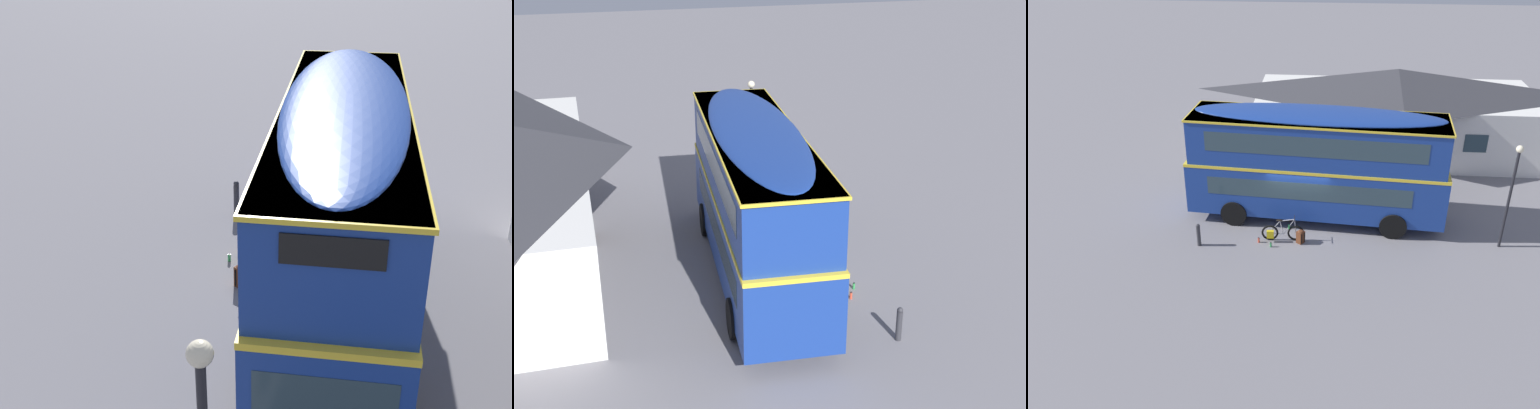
{
  "view_description": "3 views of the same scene",
  "coord_description": "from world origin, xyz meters",
  "views": [
    {
      "loc": [
        13.02,
        -0.22,
        8.09
      ],
      "look_at": [
        -0.97,
        -1.36,
        1.57
      ],
      "focal_mm": 45.43,
      "sensor_mm": 36.0,
      "label": 1
    },
    {
      "loc": [
        -18.62,
        5.38,
        10.64
      ],
      "look_at": [
        0.74,
        0.08,
        2.27
      ],
      "focal_mm": 51.38,
      "sensor_mm": 36.0,
      "label": 2
    },
    {
      "loc": [
        1.24,
        -20.15,
        11.86
      ],
      "look_at": [
        -0.52,
        -0.89,
        1.31
      ],
      "focal_mm": 38.62,
      "sensor_mm": 36.0,
      "label": 3
    }
  ],
  "objects": [
    {
      "name": "backpack_on_ground",
      "position": [
        0.2,
        -1.6,
        0.29
      ],
      "size": [
        0.37,
        0.37,
        0.56
      ],
      "color": "#592D19",
      "rests_on": "ground"
    },
    {
      "name": "kerb_bollard",
      "position": [
        -3.78,
        -2.15,
        0.5
      ],
      "size": [
        0.16,
        0.16,
        0.97
      ],
      "color": "#333338",
      "rests_on": "ground"
    },
    {
      "name": "double_decker_bus",
      "position": [
        0.69,
        0.53,
        2.64
      ],
      "size": [
        10.72,
        3.26,
        4.79
      ],
      "color": "black",
      "rests_on": "ground"
    },
    {
      "name": "street_lamp",
      "position": [
        8.03,
        -1.17,
        2.68
      ],
      "size": [
        0.28,
        0.28,
        4.29
      ],
      "color": "black",
      "rests_on": "ground"
    },
    {
      "name": "water_bottle_green_metal",
      "position": [
        -0.94,
        -2.03,
        0.1
      ],
      "size": [
        0.07,
        0.07,
        0.21
      ],
      "color": "green",
      "rests_on": "ground"
    },
    {
      "name": "ground_plane",
      "position": [
        0.0,
        0.0,
        0.0
      ],
      "size": [
        120.0,
        120.0,
        0.0
      ],
      "primitive_type": "plane",
      "color": "slate"
    },
    {
      "name": "touring_bicycle",
      "position": [
        -0.57,
        -1.5,
        0.37
      ],
      "size": [
        1.72,
        0.52,
        1.03
      ],
      "color": "black",
      "rests_on": "ground"
    },
    {
      "name": "water_bottle_red_squeeze",
      "position": [
        -1.46,
        -1.74,
        0.1
      ],
      "size": [
        0.08,
        0.08,
        0.22
      ],
      "color": "#D84C33",
      "rests_on": "ground"
    }
  ]
}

